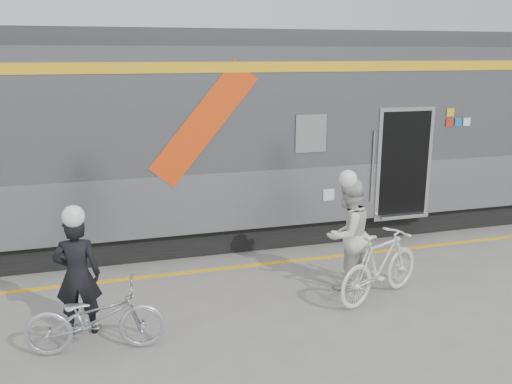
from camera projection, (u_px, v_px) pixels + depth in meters
name	position (u px, v px, depth m)	size (l,w,h in m)	color
ground	(282.00, 322.00, 7.63)	(90.00, 90.00, 0.00)	slate
train	(275.00, 133.00, 11.36)	(24.00, 3.17, 4.10)	black
safety_strip	(243.00, 266.00, 9.63)	(24.00, 0.12, 0.01)	#F3B015
man	(77.00, 275.00, 7.17)	(0.60, 0.40, 1.65)	black
bicycle_left	(95.00, 318.00, 6.80)	(0.60, 1.73, 0.91)	#B4B6BC
woman	(348.00, 234.00, 8.60)	(0.87, 0.67, 1.78)	silver
bicycle_right	(380.00, 265.00, 8.26)	(0.51, 1.80, 1.08)	white
helmet_man	(71.00, 205.00, 6.93)	(0.29, 0.29, 0.29)	white
helmet_woman	(350.00, 171.00, 8.34)	(0.28, 0.28, 0.28)	white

